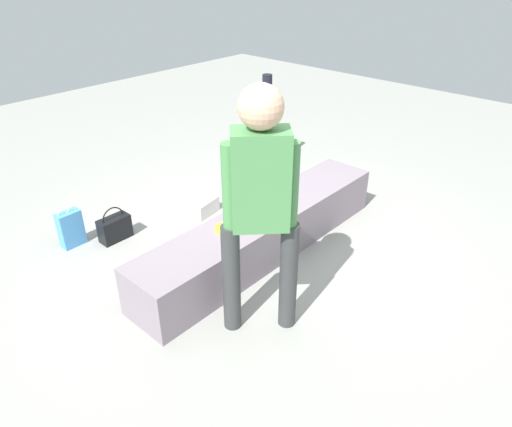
{
  "coord_description": "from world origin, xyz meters",
  "views": [
    {
      "loc": [
        -2.5,
        -2.18,
        2.29
      ],
      "look_at": [
        -0.39,
        -0.26,
        0.65
      ],
      "focal_mm": 32.79,
      "sensor_mm": 36.0,
      "label": 1
    }
  ],
  "objects_px": {
    "cake_plate": "(229,227)",
    "cake_box_white": "(200,205)",
    "water_bottle_near_gift": "(275,173)",
    "gift_bag": "(71,229)",
    "adult_standing": "(260,196)",
    "handbag_black_leather": "(115,228)",
    "child_seated": "(255,192)"
  },
  "relations": [
    {
      "from": "child_seated",
      "to": "cake_plate",
      "type": "distance_m",
      "value": 0.34
    },
    {
      "from": "adult_standing",
      "to": "handbag_black_leather",
      "type": "distance_m",
      "value": 1.9
    },
    {
      "from": "handbag_black_leather",
      "to": "child_seated",
      "type": "bearing_deg",
      "value": -60.3
    },
    {
      "from": "adult_standing",
      "to": "handbag_black_leather",
      "type": "xyz_separation_m",
      "value": [
        -0.06,
        1.68,
        -0.89
      ]
    },
    {
      "from": "adult_standing",
      "to": "cake_plate",
      "type": "relative_size",
      "value": 7.42
    },
    {
      "from": "water_bottle_near_gift",
      "to": "handbag_black_leather",
      "type": "xyz_separation_m",
      "value": [
        -1.85,
        0.3,
        0.01
      ]
    },
    {
      "from": "gift_bag",
      "to": "cake_box_white",
      "type": "distance_m",
      "value": 1.2
    },
    {
      "from": "child_seated",
      "to": "cake_box_white",
      "type": "relative_size",
      "value": 1.63
    },
    {
      "from": "cake_plate",
      "to": "water_bottle_near_gift",
      "type": "distance_m",
      "value": 1.72
    },
    {
      "from": "cake_plate",
      "to": "water_bottle_near_gift",
      "type": "relative_size",
      "value": 0.99
    },
    {
      "from": "child_seated",
      "to": "handbag_black_leather",
      "type": "xyz_separation_m",
      "value": [
        -0.63,
        1.11,
        -0.5
      ]
    },
    {
      "from": "water_bottle_near_gift",
      "to": "handbag_black_leather",
      "type": "bearing_deg",
      "value": 170.64
    },
    {
      "from": "gift_bag",
      "to": "water_bottle_near_gift",
      "type": "distance_m",
      "value": 2.21
    },
    {
      "from": "cake_plate",
      "to": "gift_bag",
      "type": "height_order",
      "value": "cake_plate"
    },
    {
      "from": "water_bottle_near_gift",
      "to": "handbag_black_leather",
      "type": "distance_m",
      "value": 1.87
    },
    {
      "from": "adult_standing",
      "to": "water_bottle_near_gift",
      "type": "distance_m",
      "value": 2.43
    },
    {
      "from": "cake_plate",
      "to": "handbag_black_leather",
      "type": "xyz_separation_m",
      "value": [
        -0.35,
        1.1,
        -0.31
      ]
    },
    {
      "from": "cake_plate",
      "to": "gift_bag",
      "type": "xyz_separation_m",
      "value": [
        -0.65,
        1.29,
        -0.26
      ]
    },
    {
      "from": "water_bottle_near_gift",
      "to": "adult_standing",
      "type": "bearing_deg",
      "value": -142.54
    },
    {
      "from": "adult_standing",
      "to": "handbag_black_leather",
      "type": "height_order",
      "value": "adult_standing"
    },
    {
      "from": "cake_plate",
      "to": "water_bottle_near_gift",
      "type": "bearing_deg",
      "value": 27.82
    },
    {
      "from": "adult_standing",
      "to": "gift_bag",
      "type": "xyz_separation_m",
      "value": [
        -0.36,
        1.87,
        -0.84
      ]
    },
    {
      "from": "child_seated",
      "to": "adult_standing",
      "type": "distance_m",
      "value": 0.9
    },
    {
      "from": "gift_bag",
      "to": "cake_box_white",
      "type": "relative_size",
      "value": 1.23
    },
    {
      "from": "adult_standing",
      "to": "gift_bag",
      "type": "relative_size",
      "value": 4.56
    },
    {
      "from": "child_seated",
      "to": "handbag_black_leather",
      "type": "relative_size",
      "value": 1.51
    },
    {
      "from": "gift_bag",
      "to": "cake_box_white",
      "type": "bearing_deg",
      "value": -18.87
    },
    {
      "from": "cake_plate",
      "to": "cake_box_white",
      "type": "xyz_separation_m",
      "value": [
        0.48,
        0.9,
        -0.35
      ]
    },
    {
      "from": "child_seated",
      "to": "water_bottle_near_gift",
      "type": "relative_size",
      "value": 2.14
    },
    {
      "from": "cake_plate",
      "to": "cake_box_white",
      "type": "height_order",
      "value": "cake_plate"
    },
    {
      "from": "adult_standing",
      "to": "cake_box_white",
      "type": "xyz_separation_m",
      "value": [
        0.77,
        1.48,
        -0.93
      ]
    },
    {
      "from": "adult_standing",
      "to": "cake_plate",
      "type": "xyz_separation_m",
      "value": [
        0.29,
        0.58,
        -0.58
      ]
    }
  ]
}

